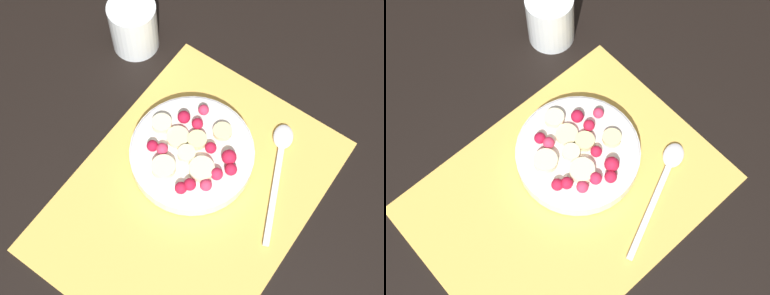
{
  "view_description": "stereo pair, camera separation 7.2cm",
  "coord_description": "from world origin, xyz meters",
  "views": [
    {
      "loc": [
        0.22,
        0.16,
        0.74
      ],
      "look_at": [
        -0.05,
        -0.03,
        0.04
      ],
      "focal_mm": 50.0,
      "sensor_mm": 36.0,
      "label": 1
    },
    {
      "loc": [
        0.17,
        0.21,
        0.74
      ],
      "look_at": [
        -0.05,
        -0.03,
        0.04
      ],
      "focal_mm": 50.0,
      "sensor_mm": 36.0,
      "label": 2
    }
  ],
  "objects": [
    {
      "name": "spoon",
      "position": [
        -0.12,
        0.08,
        0.01
      ],
      "size": [
        0.19,
        0.09,
        0.01
      ],
      "rotation": [
        0.0,
        0.0,
        3.54
      ],
      "color": "silver",
      "rests_on": "placemat"
    },
    {
      "name": "fruit_bowl",
      "position": [
        -0.05,
        -0.03,
        0.02
      ],
      "size": [
        0.18,
        0.18,
        0.05
      ],
      "color": "white",
      "rests_on": "placemat"
    },
    {
      "name": "placemat",
      "position": [
        0.0,
        0.0,
        0.0
      ],
      "size": [
        0.43,
        0.32,
        0.01
      ],
      "color": "#E0B251",
      "rests_on": "ground_plane"
    },
    {
      "name": "drinking_glass",
      "position": [
        -0.17,
        -0.23,
        0.05
      ],
      "size": [
        0.08,
        0.08,
        0.09
      ],
      "color": "white",
      "rests_on": "ground_plane"
    },
    {
      "name": "ground_plane",
      "position": [
        0.0,
        0.0,
        0.0
      ],
      "size": [
        3.0,
        3.0,
        0.0
      ],
      "primitive_type": "plane",
      "color": "black"
    }
  ]
}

